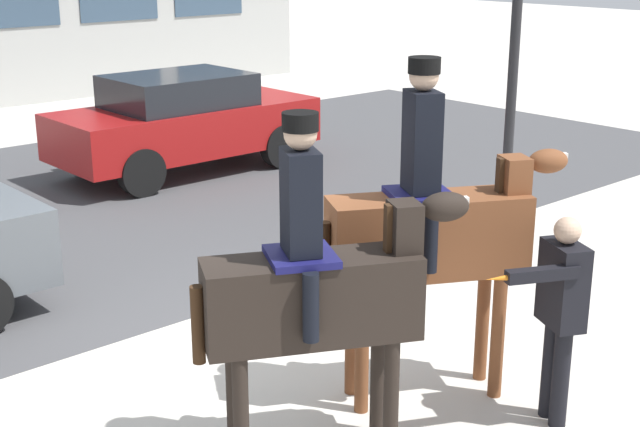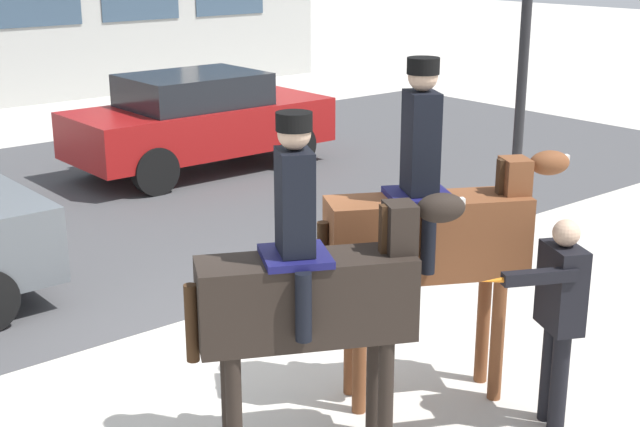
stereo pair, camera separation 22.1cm
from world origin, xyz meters
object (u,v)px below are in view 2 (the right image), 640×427
Objects in this scene: mounted_horse_companion at (431,229)px; pedestrian_bystander at (559,308)px; mounted_horse_lead at (312,288)px; street_car_far_lane at (199,120)px; traffic_light at (527,16)px.

mounted_horse_companion reaches higher than pedestrian_bystander.
pedestrian_bystander is at bearing -0.16° from mounted_horse_lead.
mounted_horse_companion reaches higher than mounted_horse_lead.
pedestrian_bystander is 8.67m from street_car_far_lane.
mounted_horse_companion is at bearing -39.99° from pedestrian_bystander.
traffic_light is (2.90, 1.45, 1.37)m from mounted_horse_companion.
mounted_horse_companion is at bearing -153.33° from traffic_light.
mounted_horse_companion is 3.52m from traffic_light.
mounted_horse_lead is 8.47m from street_car_far_lane.
traffic_light is (2.50, 2.38, 1.83)m from pedestrian_bystander.
mounted_horse_lead is 0.91× the size of mounted_horse_companion.
street_car_far_lane is at bearing 93.14° from traffic_light.
traffic_light is at bearing 55.31° from mounted_horse_companion.
mounted_horse_lead reaches higher than pedestrian_bystander.
mounted_horse_companion is at bearing -108.98° from street_car_far_lane.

